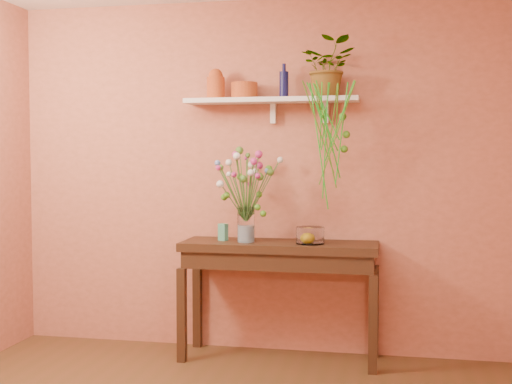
# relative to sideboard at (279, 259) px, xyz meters

# --- Properties ---
(room) EXTENTS (4.04, 4.04, 2.70)m
(room) POSITION_rel_sideboard_xyz_m (-0.14, -1.75, 0.60)
(room) COLOR #4F311B
(room) RESTS_ON ground
(sideboard) EXTENTS (1.44, 0.46, 0.87)m
(sideboard) POSITION_rel_sideboard_xyz_m (0.00, 0.00, 0.00)
(sideboard) COLOR #371F12
(sideboard) RESTS_ON ground
(wall_shelf) EXTENTS (1.30, 0.24, 0.19)m
(wall_shelf) POSITION_rel_sideboard_xyz_m (-0.08, 0.13, 1.17)
(wall_shelf) COLOR white
(wall_shelf) RESTS_ON room
(terracotta_jug) EXTENTS (0.14, 0.14, 0.23)m
(terracotta_jug) POSITION_rel_sideboard_xyz_m (-0.51, 0.11, 1.30)
(terracotta_jug) COLOR #B64B20
(terracotta_jug) RESTS_ON wall_shelf
(terracotta_pot) EXTENTS (0.24, 0.24, 0.12)m
(terracotta_pot) POSITION_rel_sideboard_xyz_m (-0.30, 0.14, 1.25)
(terracotta_pot) COLOR #B64B20
(terracotta_pot) RESTS_ON wall_shelf
(blue_bottle) EXTENTS (0.08, 0.08, 0.25)m
(blue_bottle) POSITION_rel_sideboard_xyz_m (0.01, 0.14, 1.30)
(blue_bottle) COLOR #111344
(blue_bottle) RESTS_ON wall_shelf
(spider_plant) EXTENTS (0.39, 0.34, 0.43)m
(spider_plant) POSITION_rel_sideboard_xyz_m (0.35, 0.10, 1.40)
(spider_plant) COLOR #41821B
(spider_plant) RESTS_ON wall_shelf
(plant_fronds) EXTENTS (0.36, 0.34, 0.90)m
(plant_fronds) POSITION_rel_sideboard_xyz_m (0.39, -0.04, 0.96)
(plant_fronds) COLOR #41821B
(plant_fronds) RESTS_ON wall_shelf
(glass_vase) EXTENTS (0.13, 0.13, 0.26)m
(glass_vase) POSITION_rel_sideboard_xyz_m (-0.24, -0.05, 0.24)
(glass_vase) COLOR white
(glass_vase) RESTS_ON sideboard
(bouquet) EXTENTS (0.51, 0.48, 0.55)m
(bouquet) POSITION_rel_sideboard_xyz_m (-0.23, -0.06, 0.62)
(bouquet) COLOR #386B28
(bouquet) RESTS_ON glass_vase
(glass_bowl) EXTENTS (0.20, 0.20, 0.12)m
(glass_bowl) POSITION_rel_sideboard_xyz_m (0.23, -0.06, 0.18)
(glass_bowl) COLOR white
(glass_bowl) RESTS_ON sideboard
(lemon) EXTENTS (0.08, 0.08, 0.08)m
(lemon) POSITION_rel_sideboard_xyz_m (0.22, -0.07, 0.17)
(lemon) COLOR yellow
(lemon) RESTS_ON glass_bowl
(carton) EXTENTS (0.08, 0.07, 0.13)m
(carton) POSITION_rel_sideboard_xyz_m (-0.43, 0.01, 0.19)
(carton) COLOR teal
(carton) RESTS_ON sideboard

